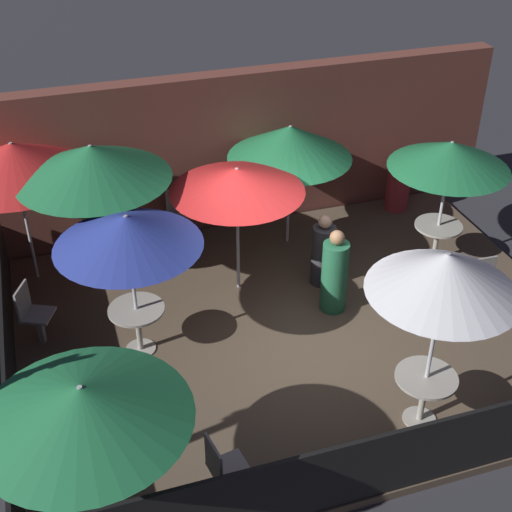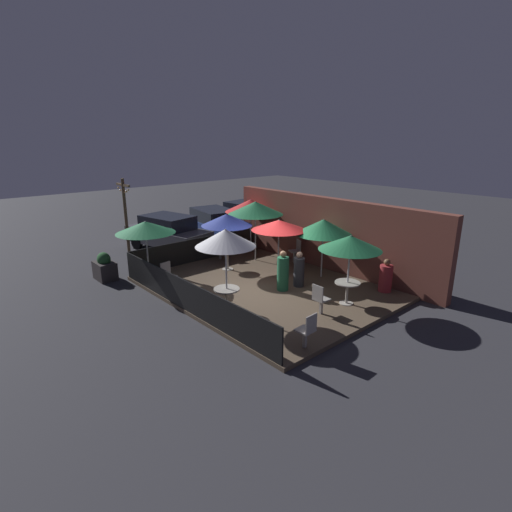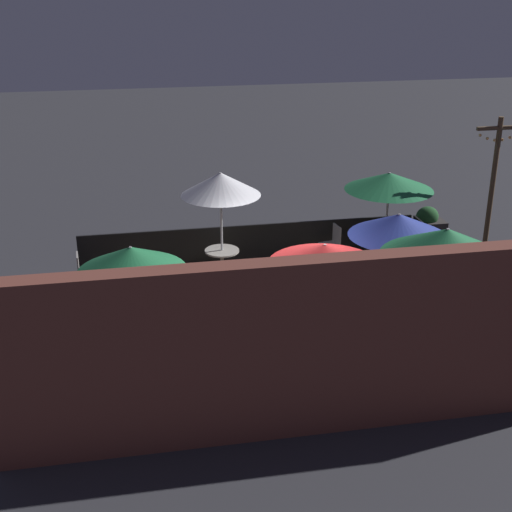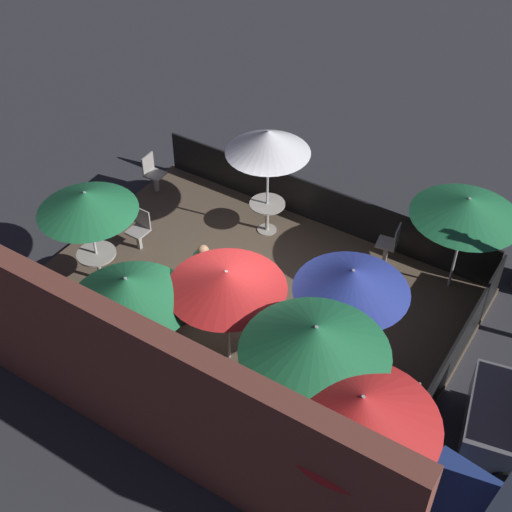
# 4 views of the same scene
# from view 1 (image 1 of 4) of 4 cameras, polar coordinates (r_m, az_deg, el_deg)

# --- Properties ---
(ground_plane) EXTENTS (60.00, 60.00, 0.00)m
(ground_plane) POSITION_cam_1_polar(r_m,az_deg,el_deg) (10.62, 3.33, -6.10)
(ground_plane) COLOR #2D2D33
(patio_deck) EXTENTS (8.10, 6.21, 0.12)m
(patio_deck) POSITION_cam_1_polar(r_m,az_deg,el_deg) (10.58, 3.34, -5.85)
(patio_deck) COLOR brown
(patio_deck) RESTS_ON ground_plane
(building_wall) EXTENTS (9.70, 0.36, 2.86)m
(building_wall) POSITION_cam_1_polar(r_m,az_deg,el_deg) (12.54, -1.91, 8.31)
(building_wall) COLOR brown
(building_wall) RESTS_ON ground_plane
(fence_front) EXTENTS (7.90, 0.05, 0.95)m
(fence_front) POSITION_cam_1_polar(r_m,az_deg,el_deg) (8.25, 11.30, -15.75)
(fence_front) COLOR black
(fence_front) RESTS_ON patio_deck
(fence_side_left) EXTENTS (0.05, 6.01, 0.95)m
(fence_side_left) POSITION_cam_1_polar(r_m,az_deg,el_deg) (9.82, -19.19, -7.69)
(fence_side_left) COLOR black
(fence_side_left) RESTS_ON patio_deck
(patio_umbrella_0) EXTENTS (1.93, 1.93, 2.18)m
(patio_umbrella_0) POSITION_cam_1_polar(r_m,az_deg,el_deg) (9.12, -10.27, 1.99)
(patio_umbrella_0) COLOR #B2B2B7
(patio_umbrella_0) RESTS_ON patio_deck
(patio_umbrella_1) EXTENTS (1.88, 1.88, 2.16)m
(patio_umbrella_1) POSITION_cam_1_polar(r_m,az_deg,el_deg) (11.35, 15.28, 7.80)
(patio_umbrella_1) COLOR #B2B2B7
(patio_umbrella_1) RESTS_ON patio_deck
(patio_umbrella_2) EXTENTS (1.72, 1.72, 2.49)m
(patio_umbrella_2) POSITION_cam_1_polar(r_m,az_deg,el_deg) (7.97, 14.89, -1.33)
(patio_umbrella_2) COLOR #B2B2B7
(patio_umbrella_2) RESTS_ON patio_deck
(patio_umbrella_3) EXTENTS (2.00, 2.00, 2.08)m
(patio_umbrella_3) POSITION_cam_1_polar(r_m,az_deg,el_deg) (10.33, -1.54, 6.10)
(patio_umbrella_3) COLOR #B2B2B7
(patio_umbrella_3) RESTS_ON patio_deck
(patio_umbrella_4) EXTENTS (2.05, 2.05, 2.15)m
(patio_umbrella_4) POSITION_cam_1_polar(r_m,az_deg,el_deg) (6.80, -13.72, -11.38)
(patio_umbrella_4) COLOR #B2B2B7
(patio_umbrella_4) RESTS_ON patio_deck
(patio_umbrella_5) EXTENTS (2.23, 2.23, 2.35)m
(patio_umbrella_5) POSITION_cam_1_polar(r_m,az_deg,el_deg) (11.06, -18.82, 7.31)
(patio_umbrella_5) COLOR #B2B2B7
(patio_umbrella_5) RESTS_ON patio_deck
(patio_umbrella_6) EXTENTS (2.04, 2.04, 2.15)m
(patio_umbrella_6) POSITION_cam_1_polar(r_m,az_deg,el_deg) (11.57, 2.74, 9.11)
(patio_umbrella_6) COLOR #B2B2B7
(patio_umbrella_6) RESTS_ON patio_deck
(patio_umbrella_7) EXTENTS (2.24, 2.24, 2.45)m
(patio_umbrella_7) POSITION_cam_1_polar(r_m,az_deg,el_deg) (10.42, -12.99, 7.31)
(patio_umbrella_7) COLOR #B2B2B7
(patio_umbrella_7) RESTS_ON patio_deck
(dining_table_0) EXTENTS (0.77, 0.77, 0.72)m
(dining_table_0) POSITION_cam_1_polar(r_m,az_deg,el_deg) (9.91, -9.48, -4.88)
(dining_table_0) COLOR #9E998E
(dining_table_0) RESTS_ON patio_deck
(dining_table_1) EXTENTS (0.77, 0.77, 0.70)m
(dining_table_1) POSITION_cam_1_polar(r_m,az_deg,el_deg) (11.99, 14.32, 1.82)
(dining_table_1) COLOR #9E998E
(dining_table_1) RESTS_ON patio_deck
(dining_table_2) EXTENTS (0.76, 0.76, 0.72)m
(dining_table_2) POSITION_cam_1_polar(r_m,az_deg,el_deg) (9.00, 13.36, -10.09)
(dining_table_2) COLOR #9E998E
(dining_table_2) RESTS_ON patio_deck
(patio_chair_0) EXTENTS (0.53, 0.53, 0.93)m
(patio_chair_0) POSITION_cam_1_polar(r_m,az_deg,el_deg) (10.42, -17.41, -4.33)
(patio_chair_0) COLOR gray
(patio_chair_0) RESTS_ON patio_deck
(patio_chair_2) EXTENTS (0.46, 0.46, 0.96)m
(patio_chair_2) POSITION_cam_1_polar(r_m,az_deg,el_deg) (7.96, -2.57, -16.64)
(patio_chair_2) COLOR gray
(patio_chair_2) RESTS_ON patio_deck
(patio_chair_3) EXTENTS (0.53, 0.53, 0.95)m
(patio_chair_3) POSITION_cam_1_polar(r_m,az_deg,el_deg) (12.23, -6.34, 3.25)
(patio_chair_3) COLOR gray
(patio_chair_3) RESTS_ON patio_deck
(patio_chair_4) EXTENTS (0.41, 0.41, 0.92)m
(patio_chair_4) POSITION_cam_1_polar(r_m,az_deg,el_deg) (11.16, 17.22, -1.63)
(patio_chair_4) COLOR gray
(patio_chair_4) RESTS_ON patio_deck
(patron_0) EXTENTS (0.46, 0.46, 1.36)m
(patron_0) POSITION_cam_1_polar(r_m,az_deg,el_deg) (10.58, 6.29, -1.49)
(patron_0) COLOR #236642
(patron_0) RESTS_ON patio_deck
(patron_1) EXTENTS (0.44, 0.44, 1.23)m
(patron_1) POSITION_cam_1_polar(r_m,az_deg,el_deg) (11.16, 5.40, 0.23)
(patron_1) COLOR #333338
(patron_1) RESTS_ON patio_deck
(patron_2) EXTENTS (0.50, 0.50, 1.12)m
(patron_2) POSITION_cam_1_polar(r_m,az_deg,el_deg) (13.47, 11.31, 5.58)
(patron_2) COLOR maroon
(patron_2) RESTS_ON patio_deck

